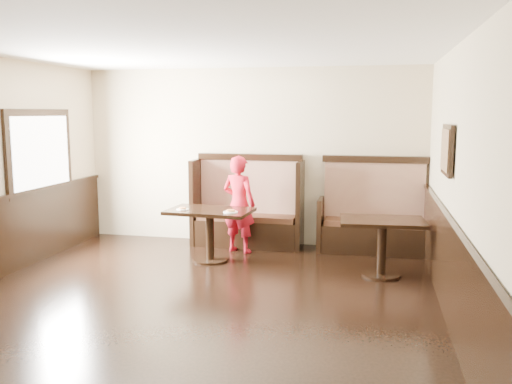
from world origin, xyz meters
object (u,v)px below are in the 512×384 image
(booth_main, at_px, (248,212))
(child, at_px, (239,204))
(table_main, at_px, (210,222))
(booth_neighbor, at_px, (373,220))
(table_neighbor, at_px, (382,234))

(booth_main, relative_size, child, 1.19)
(table_main, bearing_deg, booth_neighbor, 28.88)
(table_main, xyz_separation_m, table_neighbor, (2.38, -0.21, -0.01))
(table_main, height_order, table_neighbor, same)
(booth_neighbor, distance_m, child, 2.05)
(table_main, relative_size, child, 0.83)
(booth_neighbor, height_order, table_neighbor, booth_neighbor)
(table_main, distance_m, table_neighbor, 2.39)
(booth_neighbor, bearing_deg, table_neighbor, -84.66)
(table_main, bearing_deg, table_neighbor, -1.17)
(booth_neighbor, height_order, table_main, booth_neighbor)
(booth_main, bearing_deg, table_main, -106.42)
(booth_main, bearing_deg, table_neighbor, -31.45)
(table_main, bearing_deg, booth_main, 77.56)
(booth_neighbor, relative_size, child, 1.12)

